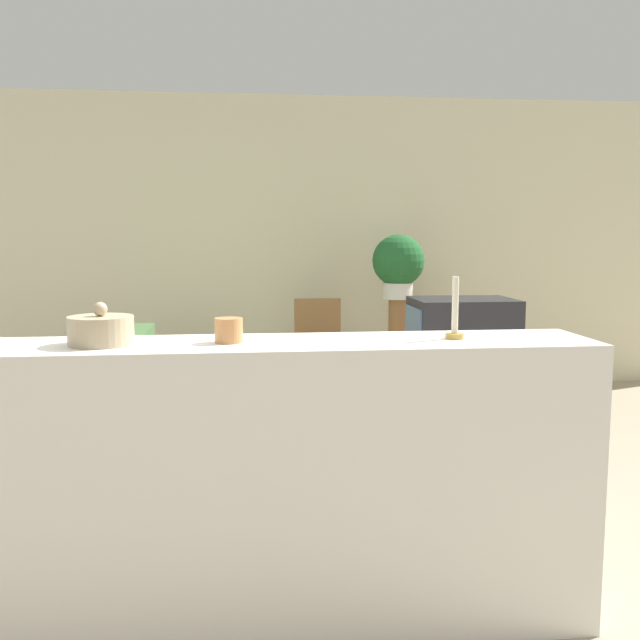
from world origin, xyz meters
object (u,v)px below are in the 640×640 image
couch (167,414)px  decorative_bowl (101,330)px  wooden_chair (319,347)px  potted_plant (398,263)px  television (462,333)px

couch → decorative_bowl: 2.32m
couch → wooden_chair: wooden_chair is taller
wooden_chair → decorative_bowl: (-1.13, -3.35, 0.62)m
potted_plant → decorative_bowl: (-1.84, -3.49, -0.08)m
decorative_bowl → television: bearing=48.8°
television → decorative_bowl: decorative_bowl is taller
potted_plant → wooden_chair: bearing=-168.1°
couch → potted_plant: 2.46m
television → couch: bearing=-175.1°
decorative_bowl → wooden_chair: bearing=71.3°
television → wooden_chair: size_ratio=0.79×
wooden_chair → potted_plant: (0.70, 0.15, 0.69)m
couch → television: bearing=4.9°
potted_plant → decorative_bowl: size_ratio=2.45×
television → decorative_bowl: 3.12m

